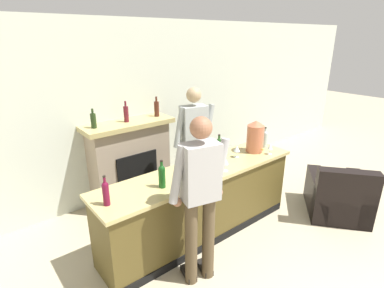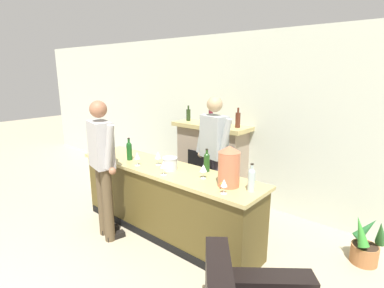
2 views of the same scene
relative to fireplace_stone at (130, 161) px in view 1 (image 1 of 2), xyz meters
The scene contains 18 objects.
wall_back_panel 0.82m from the fireplace_stone, 41.25° to the left, with size 12.00×0.07×2.75m.
bar_counter 1.42m from the fireplace_stone, 79.04° to the right, with size 2.79×0.65×0.94m.
fireplace_stone is the anchor object (origin of this frame).
armchair_black 3.15m from the fireplace_stone, 47.04° to the right, with size 1.18×1.17×0.83m.
potted_plant_corner 2.56m from the fireplace_stone, ahead, with size 0.37×0.38×0.63m.
person_customer 2.01m from the fireplace_stone, 97.31° to the right, with size 0.65×0.37×1.82m.
person_bartender 1.07m from the fireplace_stone, 51.97° to the right, with size 0.65×0.36×1.84m.
copper_dispenser 1.94m from the fireplace_stone, 47.71° to the right, with size 0.24×0.28×0.45m.
ice_bucket_steel 1.50m from the fireplace_stone, 74.68° to the right, with size 0.19×0.19×0.16m.
wine_bottle_riesling_slim 1.45m from the fireplace_stone, 55.92° to the right, with size 0.07×0.07×0.29m.
wine_bottle_port_short 2.08m from the fireplace_stone, 41.70° to the right, with size 0.08×0.08×0.30m.
wine_bottle_merlot_tall 1.78m from the fireplace_stone, 124.69° to the right, with size 0.07×0.07×0.31m.
wine_bottle_cabernet_heavy 1.56m from the fireplace_stone, 103.93° to the right, with size 0.08×0.08×0.32m.
wine_glass_back_row 2.12m from the fireplace_stone, 49.91° to the right, with size 0.07×0.07×0.16m.
wine_glass_by_dispenser 1.43m from the fireplace_stone, 84.82° to the right, with size 0.09×0.09×0.18m.
wine_glass_near_bucket 1.69m from the fireplace_stone, 56.75° to the right, with size 0.09×0.09×0.17m.
wine_glass_front_right 1.71m from the fireplace_stone, 73.79° to the right, with size 0.08×0.08×0.17m.
wine_glass_mid_counter 1.61m from the fireplace_stone, 92.70° to the right, with size 0.08×0.08×0.18m.
Camera 1 is at (-2.24, 0.05, 2.49)m, focal length 28.00 mm.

